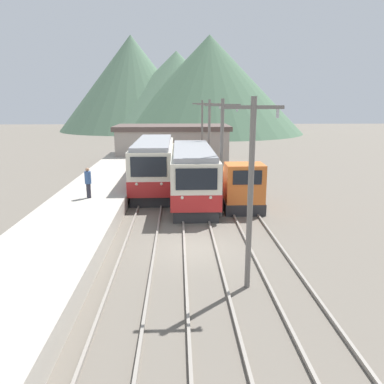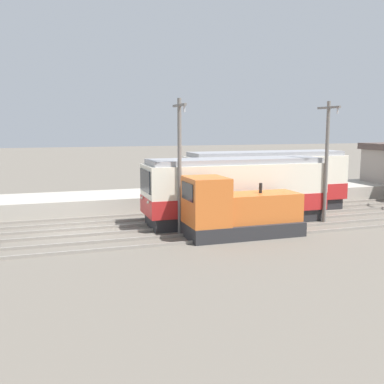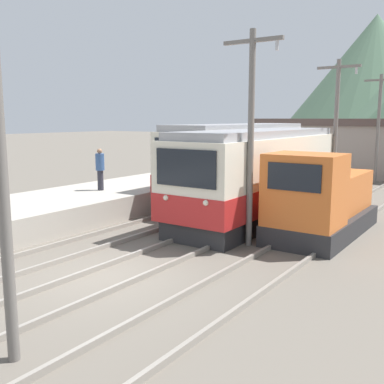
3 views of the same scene
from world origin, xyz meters
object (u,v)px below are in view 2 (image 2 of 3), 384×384
(commuter_train_center, at_px, (235,193))
(shunting_locomotive, at_px, (237,212))
(catenary_mast_mid, at_px, (180,161))
(catenary_mast_far, at_px, (327,157))
(commuter_train_left, at_px, (266,183))
(person_on_platform, at_px, (161,178))

(commuter_train_center, height_order, shunting_locomotive, commuter_train_center)
(catenary_mast_mid, xyz_separation_m, catenary_mast_far, (0.00, 8.59, 0.00))
(shunting_locomotive, distance_m, catenary_mast_mid, 3.84)
(commuter_train_center, bearing_deg, catenary_mast_mid, -67.78)
(shunting_locomotive, relative_size, catenary_mast_far, 0.86)
(commuter_train_left, height_order, shunting_locomotive, commuter_train_left)
(shunting_locomotive, xyz_separation_m, catenary_mast_mid, (-1.49, -2.51, 2.50))
(catenary_mast_far, relative_size, person_on_platform, 3.70)
(commuter_train_center, height_order, catenary_mast_far, catenary_mast_far)
(shunting_locomotive, height_order, catenary_mast_far, catenary_mast_far)
(commuter_train_left, distance_m, person_on_platform, 7.03)
(commuter_train_left, bearing_deg, catenary_mast_mid, -58.72)
(commuter_train_center, relative_size, catenary_mast_far, 1.53)
(commuter_train_center, bearing_deg, shunting_locomotive, -21.45)
(commuter_train_left, bearing_deg, catenary_mast_far, 19.15)
(catenary_mast_mid, bearing_deg, catenary_mast_far, 90.00)
(shunting_locomotive, xyz_separation_m, person_on_platform, (-9.36, -1.48, 0.76))
(shunting_locomotive, distance_m, person_on_platform, 9.50)
(catenary_mast_mid, bearing_deg, commuter_train_center, 112.22)
(commuter_train_center, distance_m, person_on_platform, 6.89)
(commuter_train_left, distance_m, catenary_mast_mid, 8.52)
(catenary_mast_far, bearing_deg, commuter_train_center, -107.12)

